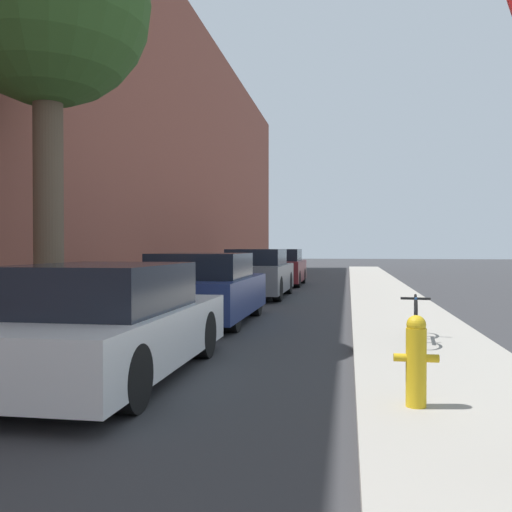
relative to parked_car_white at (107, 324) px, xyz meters
name	(u,v)px	position (x,y,z in m)	size (l,w,h in m)	color
ground_plane	(278,303)	(0.85, 8.89, -0.61)	(120.00, 120.00, 0.00)	#333335
sidewalk_left	(173,299)	(-2.05, 8.89, -0.55)	(2.00, 52.00, 0.12)	#9E998E
sidewalk_right	(390,303)	(3.75, 8.89, -0.55)	(2.00, 52.00, 0.12)	#9E998E
building_facade_left	(126,113)	(-3.40, 8.89, 4.58)	(0.70, 52.00, 10.39)	brown
parked_car_white	(107,324)	(0.00, 0.00, 0.00)	(1.75, 4.15, 1.29)	black
parked_car_navy	(203,289)	(-0.13, 4.82, 0.04)	(1.89, 3.95, 1.36)	black
parked_car_grey	(258,274)	(0.03, 10.61, 0.08)	(1.73, 4.27, 1.43)	black
parked_car_maroon	(281,268)	(0.07, 15.98, 0.06)	(1.73, 3.97, 1.41)	black
street_tree_near	(47,8)	(-1.61, 1.61, 4.32)	(2.97, 2.97, 6.38)	brown
fire_hydrant	(416,360)	(3.25, -1.06, -0.09)	(0.38, 0.17, 0.78)	gold
bicycle	(416,318)	(3.65, 2.46, -0.16)	(0.44, 1.58, 0.64)	black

